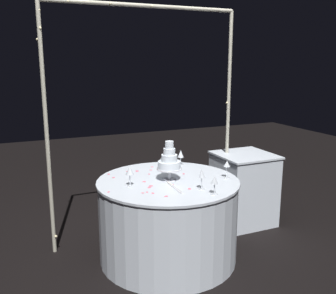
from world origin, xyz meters
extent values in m
plane|color=black|center=(0.00, 0.00, 0.00)|extent=(12.00, 12.00, 0.00)
cylinder|color=#B7B29E|center=(-0.94, 0.53, 1.13)|extent=(0.04, 0.04, 2.25)
cylinder|color=#B7B29E|center=(0.94, 0.53, 1.13)|extent=(0.04, 0.04, 2.25)
cylinder|color=#B7B29E|center=(0.00, 0.53, 2.25)|extent=(1.88, 0.04, 0.04)
sphere|color=#F9EAB2|center=(-0.93, 0.52, 2.17)|extent=(0.02, 0.02, 0.02)
sphere|color=#F9EAB2|center=(0.95, 0.55, 0.55)|extent=(0.02, 0.02, 0.02)
sphere|color=#F9EAB2|center=(-0.69, 0.52, 2.25)|extent=(0.02, 0.02, 0.02)
sphere|color=#F9EAB2|center=(-0.96, 0.55, 1.94)|extent=(0.02, 0.02, 0.02)
sphere|color=#F9EAB2|center=(0.95, 0.54, 1.59)|extent=(0.02, 0.02, 0.02)
sphere|color=#F9EAB2|center=(-0.33, 0.51, 2.25)|extent=(0.02, 0.02, 0.02)
sphere|color=#F9EAB2|center=(-0.94, 0.53, 1.30)|extent=(0.02, 0.02, 0.02)
sphere|color=#F9EAB2|center=(0.94, 0.55, 1.22)|extent=(0.02, 0.02, 0.02)
sphere|color=#F9EAB2|center=(0.07, 0.52, 2.25)|extent=(0.02, 0.02, 0.02)
sphere|color=#F9EAB2|center=(-0.93, 0.55, 1.67)|extent=(0.02, 0.02, 0.02)
sphere|color=#F9EAB2|center=(0.95, 0.55, 0.67)|extent=(0.02, 0.02, 0.02)
sphere|color=#F9EAB2|center=(0.44, 0.54, 2.25)|extent=(0.02, 0.02, 0.02)
sphere|color=#F9EAB2|center=(-0.93, 0.51, 2.03)|extent=(0.02, 0.02, 0.02)
sphere|color=#F9EAB2|center=(0.92, 0.53, 1.33)|extent=(0.02, 0.02, 0.02)
sphere|color=#F9EAB2|center=(0.82, 0.55, 2.25)|extent=(0.02, 0.02, 0.02)
sphere|color=#F9EAB2|center=(-0.92, 0.51, 0.16)|extent=(0.02, 0.02, 0.02)
cylinder|color=silver|center=(0.00, 0.00, 0.36)|extent=(1.23, 1.23, 0.72)
cylinder|color=silver|center=(0.00, 0.00, 0.73)|extent=(1.25, 1.25, 0.02)
cube|color=silver|center=(1.08, 0.39, 0.38)|extent=(0.57, 0.57, 0.76)
cube|color=silver|center=(1.08, 0.39, 0.77)|extent=(0.59, 0.59, 0.02)
cylinder|color=silver|center=(0.01, 0.00, 0.74)|extent=(0.11, 0.11, 0.01)
cylinder|color=silver|center=(0.01, 0.00, 0.79)|extent=(0.02, 0.02, 0.09)
cylinder|color=silver|center=(0.01, 0.00, 0.84)|extent=(0.22, 0.22, 0.01)
cylinder|color=white|center=(0.01, 0.00, 0.88)|extent=(0.20, 0.20, 0.06)
cylinder|color=white|center=(0.01, 0.00, 0.94)|extent=(0.14, 0.14, 0.06)
cylinder|color=white|center=(0.01, 0.00, 1.00)|extent=(0.10, 0.10, 0.06)
cylinder|color=white|center=(0.01, 0.00, 1.06)|extent=(0.07, 0.07, 0.06)
cylinder|color=silver|center=(0.15, -0.34, 0.74)|extent=(0.06, 0.06, 0.00)
cylinder|color=silver|center=(0.15, -0.34, 0.79)|extent=(0.01, 0.01, 0.10)
cone|color=silver|center=(0.15, -0.34, 0.87)|extent=(0.05, 0.05, 0.07)
cylinder|color=silver|center=(0.51, -0.15, 0.74)|extent=(0.06, 0.06, 0.00)
cylinder|color=silver|center=(0.51, -0.15, 0.79)|extent=(0.01, 0.01, 0.10)
cone|color=silver|center=(0.51, -0.15, 0.87)|extent=(0.06, 0.06, 0.05)
cylinder|color=silver|center=(-0.36, -0.02, 0.74)|extent=(0.06, 0.06, 0.00)
cylinder|color=silver|center=(-0.36, -0.02, 0.79)|extent=(0.01, 0.01, 0.10)
cone|color=silver|center=(-0.36, -0.02, 0.88)|extent=(0.07, 0.07, 0.06)
cylinder|color=silver|center=(0.32, 0.41, 0.74)|extent=(0.06, 0.06, 0.00)
cylinder|color=silver|center=(0.32, 0.41, 0.78)|extent=(0.01, 0.01, 0.08)
cone|color=silver|center=(0.32, 0.41, 0.85)|extent=(0.06, 0.06, 0.07)
cylinder|color=silver|center=(0.18, -0.48, 0.74)|extent=(0.06, 0.06, 0.00)
cylinder|color=silver|center=(0.18, -0.48, 0.79)|extent=(0.01, 0.01, 0.08)
cone|color=silver|center=(0.18, -0.48, 0.86)|extent=(0.06, 0.06, 0.06)
cylinder|color=silver|center=(0.09, 0.33, 0.74)|extent=(0.06, 0.06, 0.00)
cylinder|color=silver|center=(0.09, 0.33, 0.78)|extent=(0.01, 0.01, 0.08)
cone|color=silver|center=(0.09, 0.33, 0.85)|extent=(0.06, 0.06, 0.06)
cube|color=silver|center=(-0.04, -0.25, 0.74)|extent=(0.03, 0.22, 0.01)
cube|color=white|center=(-0.03, -0.11, 0.75)|extent=(0.02, 0.09, 0.01)
ellipsoid|color=#EA6B84|center=(0.21, 0.11, 0.74)|extent=(0.03, 0.03, 0.00)
ellipsoid|color=#EA6B84|center=(-0.24, 0.40, 0.74)|extent=(0.05, 0.04, 0.00)
ellipsoid|color=#EA6B84|center=(-0.32, -0.23, 0.74)|extent=(0.03, 0.03, 0.00)
ellipsoid|color=#EA6B84|center=(-0.28, -0.23, 0.74)|extent=(0.02, 0.03, 0.00)
ellipsoid|color=#EA6B84|center=(-0.02, -0.13, 0.74)|extent=(0.04, 0.03, 0.00)
ellipsoid|color=#EA6B84|center=(-0.56, -0.10, 0.74)|extent=(0.03, 0.03, 0.00)
ellipsoid|color=#EA6B84|center=(-0.42, 0.26, 0.74)|extent=(0.03, 0.04, 0.00)
ellipsoid|color=#EA6B84|center=(-0.15, 0.38, 0.74)|extent=(0.04, 0.04, 0.00)
ellipsoid|color=#EA6B84|center=(-0.20, -0.09, 0.74)|extent=(0.04, 0.03, 0.00)
ellipsoid|color=#EA6B84|center=(-0.02, 0.35, 0.74)|extent=(0.03, 0.04, 0.00)
ellipsoid|color=#EA6B84|center=(-0.43, 0.38, 0.74)|extent=(0.03, 0.04, 0.00)
ellipsoid|color=#EA6B84|center=(0.22, 0.52, 0.74)|extent=(0.02, 0.03, 0.00)
ellipsoid|color=#EA6B84|center=(0.06, -0.29, 0.74)|extent=(0.04, 0.04, 0.00)
ellipsoid|color=#EA6B84|center=(-0.22, -0.13, 0.74)|extent=(0.04, 0.04, 0.00)
ellipsoid|color=#EA6B84|center=(-0.18, -0.37, 0.74)|extent=(0.04, 0.03, 0.00)
ellipsoid|color=#EA6B84|center=(0.03, 0.45, 0.74)|extent=(0.04, 0.03, 0.00)
ellipsoid|color=#EA6B84|center=(-0.25, -0.27, 0.74)|extent=(0.03, 0.03, 0.00)
ellipsoid|color=#EA6B84|center=(0.21, 0.51, 0.74)|extent=(0.04, 0.03, 0.00)
ellipsoid|color=#EA6B84|center=(-0.21, 0.04, 0.74)|extent=(0.04, 0.04, 0.00)
ellipsoid|color=#EA6B84|center=(-0.09, 0.23, 0.74)|extent=(0.02, 0.03, 0.00)
ellipsoid|color=#EA6B84|center=(-0.16, 0.37, 0.74)|extent=(0.04, 0.04, 0.00)
camera|label=1|loc=(-1.30, -2.94, 1.76)|focal=41.01mm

